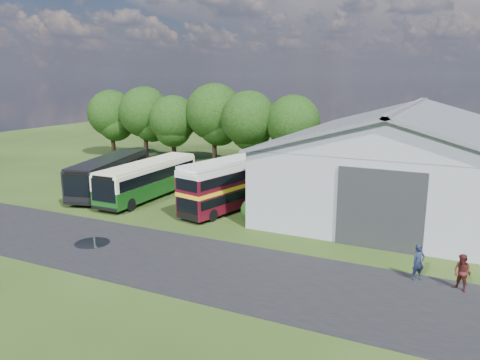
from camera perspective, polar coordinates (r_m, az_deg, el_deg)
The scene contains 18 objects.
ground at distance 32.66m, azimuth -12.02°, elevation -6.31°, with size 120.00×120.00×0.00m, color #1D3310.
asphalt_road at distance 28.70m, azimuth -10.93°, elevation -8.95°, with size 60.00×8.00×0.02m, color black.
puddle at distance 31.48m, azimuth -17.57°, elevation -7.36°, with size 2.20×2.20×0.01m, color black.
storage_shed at distance 40.89m, azimuth 19.64°, elevation 3.06°, with size 18.80×24.80×8.15m.
tree_far_left at distance 64.31m, azimuth -15.40°, elevation 7.82°, with size 6.12×6.12×8.64m.
tree_left_a at distance 61.51m, azimuth -11.57°, elevation 8.11°, with size 6.46×6.46×9.12m.
tree_left_b at distance 57.84m, azimuth -8.17°, elevation 7.35°, with size 5.78×5.78×8.16m.
tree_mid at distance 56.25m, azimuth -3.18°, elevation 8.26°, with size 6.80×6.80×9.60m.
tree_right_a at distance 53.13m, azimuth 1.05°, elevation 7.49°, with size 6.26×6.26×8.83m.
tree_right_b at distance 52.01m, azimuth 6.47°, elevation 7.02°, with size 5.98×5.98×8.45m.
shrub_front at distance 34.76m, azimuth 1.49°, elevation -4.86°, with size 1.70×1.70×1.70m, color #194714.
shrub_mid at distance 36.51m, azimuth 2.80°, elevation -4.01°, with size 1.60×1.60×1.60m, color #194714.
shrub_back at distance 38.29m, azimuth 3.98°, elevation -3.24°, with size 1.80×1.80×1.80m, color #194714.
bus_green_single at distance 41.30m, azimuth -11.12°, elevation 0.13°, with size 2.77×11.44×3.15m.
bus_maroon_double at distance 36.87m, azimuth -1.35°, elevation -0.57°, with size 4.38×9.74×4.06m.
bus_dark_single at distance 44.11m, azimuth -15.57°, elevation 0.72°, with size 5.61×11.87×3.19m.
visitor_a at distance 26.28m, azimuth 20.91°, elevation -9.40°, with size 0.70×0.46×1.92m, color #161C30.
visitor_b at distance 25.87m, azimuth 25.46°, elevation -10.22°, with size 0.91×0.71×1.87m, color #421715.
Camera 1 is at (19.31, -24.19, 10.44)m, focal length 35.00 mm.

